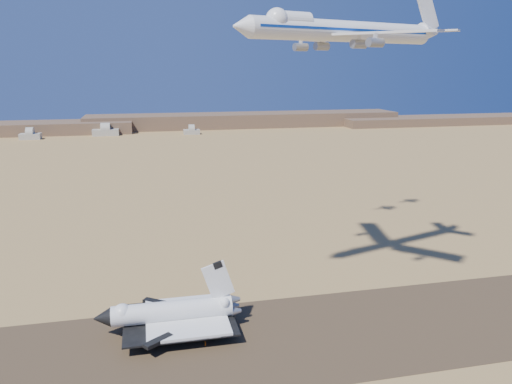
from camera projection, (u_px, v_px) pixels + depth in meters
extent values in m
plane|color=tan|center=(215.00, 346.00, 141.95)|extent=(1200.00, 1200.00, 0.00)
cube|color=brown|center=(215.00, 346.00, 141.94)|extent=(600.00, 50.00, 0.06)
cube|color=brown|center=(246.00, 120.00, 676.67)|extent=(420.00, 60.00, 18.00)
cube|color=brown|center=(443.00, 120.00, 709.06)|extent=(300.00, 60.00, 11.00)
cube|color=#A8A495|center=(30.00, 136.00, 556.12)|extent=(22.00, 14.00, 6.50)
cube|color=#A8A495|center=(106.00, 132.00, 587.33)|extent=(30.00, 15.00, 7.50)
cube|color=#A8A495|center=(192.00, 132.00, 599.52)|extent=(19.00, 12.50, 5.50)
cylinder|color=white|center=(172.00, 311.00, 148.80)|extent=(34.92, 6.22, 6.11)
cone|color=black|center=(102.00, 318.00, 144.61)|extent=(4.93, 5.82, 5.80)
sphere|color=white|center=(122.00, 313.00, 145.60)|extent=(5.67, 5.67, 5.67)
cube|color=white|center=(187.00, 317.00, 150.33)|extent=(24.07, 26.25, 0.98)
cube|color=black|center=(179.00, 319.00, 149.99)|extent=(32.80, 26.27, 0.55)
cube|color=white|center=(218.00, 280.00, 149.75)|extent=(10.11, 0.79, 12.56)
cylinder|color=gray|center=(124.00, 331.00, 146.97)|extent=(0.39, 0.39, 3.49)
cylinder|color=black|center=(124.00, 334.00, 147.24)|extent=(1.20, 0.49, 1.20)
cylinder|color=gray|center=(196.00, 332.00, 146.18)|extent=(0.39, 0.39, 3.49)
cylinder|color=black|center=(196.00, 336.00, 146.45)|extent=(1.20, 0.49, 1.20)
cylinder|color=gray|center=(192.00, 315.00, 156.51)|extent=(0.39, 0.39, 3.49)
cylinder|color=black|center=(192.00, 318.00, 156.78)|extent=(1.20, 0.49, 1.20)
cylinder|color=white|center=(345.00, 31.00, 153.74)|extent=(66.51, 26.20, 6.37)
cone|color=white|center=(241.00, 26.00, 136.09)|extent=(6.64, 7.56, 6.37)
sphere|color=white|center=(277.00, 20.00, 141.10)|extent=(6.57, 6.57, 6.57)
cube|color=white|center=(387.00, 32.00, 141.62)|extent=(27.52, 27.37, 0.70)
cube|color=white|center=(319.00, 38.00, 168.37)|extent=(14.35, 31.00, 0.70)
cube|color=white|center=(442.00, 31.00, 165.47)|extent=(11.76, 11.45, 0.50)
cube|color=white|center=(412.00, 33.00, 176.34)|extent=(7.75, 11.88, 0.50)
cube|color=white|center=(428.00, 12.00, 169.35)|extent=(11.04, 4.04, 14.23)
cylinder|color=gray|center=(359.00, 44.00, 146.25)|extent=(5.52, 3.95, 2.59)
cylinder|color=gray|center=(375.00, 42.00, 137.76)|extent=(5.52, 3.95, 2.59)
cylinder|color=gray|center=(322.00, 46.00, 161.31)|extent=(5.52, 3.95, 2.59)
cylinder|color=gray|center=(301.00, 47.00, 167.86)|extent=(5.52, 3.95, 2.59)
imported|color=orange|center=(205.00, 344.00, 141.58)|extent=(0.56, 0.69, 1.65)
imported|color=orange|center=(198.00, 335.00, 146.23)|extent=(0.87, 1.00, 1.77)
imported|color=orange|center=(191.00, 338.00, 144.48)|extent=(1.06, 1.24, 1.89)
cylinder|color=white|center=(342.00, 39.00, 208.63)|extent=(12.15, 3.15, 1.41)
cone|color=black|center=(327.00, 38.00, 206.09)|extent=(2.78, 1.67, 1.31)
sphere|color=black|center=(336.00, 37.00, 207.45)|extent=(1.41, 1.41, 1.41)
cube|color=white|center=(344.00, 39.00, 209.03)|extent=(4.65, 8.47, 0.25)
cube|color=white|center=(353.00, 39.00, 210.38)|extent=(2.92, 5.30, 0.20)
cube|color=white|center=(353.00, 36.00, 210.11)|extent=(3.05, 0.69, 3.40)
cylinder|color=white|center=(377.00, 40.00, 223.52)|extent=(11.81, 4.32, 1.38)
cone|color=black|center=(365.00, 40.00, 220.35)|extent=(2.81, 1.89, 1.28)
sphere|color=black|center=(372.00, 39.00, 222.08)|extent=(1.38, 1.38, 1.38)
cube|color=white|center=(379.00, 41.00, 224.00)|extent=(5.33, 8.51, 0.25)
cube|color=white|center=(386.00, 41.00, 225.72)|extent=(3.35, 5.32, 0.20)
cube|color=white|center=(386.00, 38.00, 225.47)|extent=(2.95, 0.99, 3.34)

